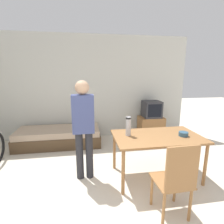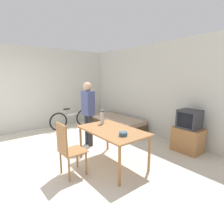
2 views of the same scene
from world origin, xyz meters
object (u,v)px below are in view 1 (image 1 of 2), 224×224
(tv, at_px, (151,121))
(person_standing, at_px, (83,124))
(wooden_chair, at_px, (176,178))
(daybed, at_px, (59,137))
(thermos_flask, at_px, (128,126))
(dining_table, at_px, (157,140))
(mate_bowl, at_px, (183,134))

(tv, distance_m, person_standing, 2.48)
(wooden_chair, xyz_separation_m, person_standing, (-1.04, 1.04, 0.40))
(daybed, bearing_deg, tv, 3.52)
(thermos_flask, bearing_deg, dining_table, -10.54)
(dining_table, relative_size, mate_bowl, 9.54)
(daybed, relative_size, dining_table, 1.40)
(dining_table, bearing_deg, wooden_chair, -99.11)
(dining_table, distance_m, mate_bowl, 0.43)
(daybed, xyz_separation_m, wooden_chair, (1.66, -2.54, 0.34))
(tv, xyz_separation_m, thermos_flask, (-1.08, -1.71, 0.45))
(mate_bowl, bearing_deg, tv, 83.83)
(daybed, bearing_deg, person_standing, -67.66)
(thermos_flask, bearing_deg, tv, 57.64)
(daybed, xyz_separation_m, mate_bowl, (2.21, -1.73, 0.56))
(daybed, relative_size, mate_bowl, 13.39)
(tv, height_order, mate_bowl, tv)
(daybed, xyz_separation_m, tv, (2.41, 0.15, 0.25))
(person_standing, relative_size, mate_bowl, 10.97)
(daybed, xyz_separation_m, person_standing, (0.61, -1.49, 0.74))
(tv, bearing_deg, wooden_chair, -105.75)
(person_standing, distance_m, thermos_flask, 0.72)
(wooden_chair, height_order, thermos_flask, thermos_flask)
(person_standing, height_order, thermos_flask, person_standing)
(tv, bearing_deg, dining_table, -108.89)
(dining_table, bearing_deg, tv, 71.11)
(tv, xyz_separation_m, wooden_chair, (-0.76, -2.68, 0.09))
(wooden_chair, bearing_deg, daybed, 123.15)
(daybed, distance_m, tv, 2.43)
(daybed, xyz_separation_m, thermos_flask, (1.33, -1.56, 0.70))
(dining_table, relative_size, thermos_flask, 4.54)
(daybed, height_order, tv, tv)
(tv, xyz_separation_m, dining_table, (-0.61, -1.80, 0.20))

